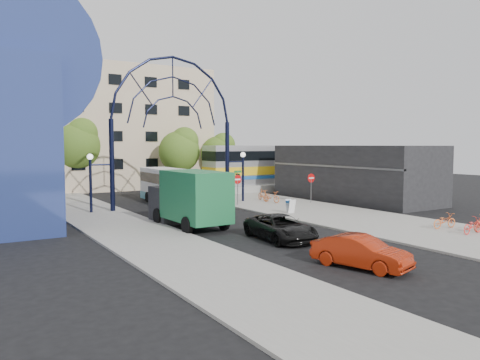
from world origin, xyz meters
TOP-DOWN VIEW (x-y plane):
  - ground at (0.00, 0.00)m, footprint 120.00×120.00m
  - sidewalk_east at (8.00, 4.00)m, footprint 8.00×56.00m
  - plaza_west at (-6.50, 6.00)m, footprint 5.00×50.00m
  - gateway_arch at (0.00, 14.00)m, footprint 13.64×0.44m
  - stop_sign at (4.80, 12.00)m, footprint 0.80×0.07m
  - do_not_enter_sign at (11.00, 10.00)m, footprint 0.76×0.07m
  - street_name_sign at (5.20, 12.60)m, footprint 0.70×0.70m
  - sandwich_board at (5.60, 5.98)m, footprint 0.55×0.61m
  - commercial_block_east at (16.00, 10.00)m, footprint 6.00×16.00m
  - apartment_block at (2.00, 34.97)m, footprint 20.00×12.10m
  - train_platform at (20.00, 22.00)m, footprint 32.00×5.00m
  - train_car at (20.00, 22.00)m, footprint 25.10×3.05m
  - tree_north_a at (6.12, 25.93)m, footprint 4.48×4.48m
  - tree_north_b at (-3.88, 29.93)m, footprint 5.12×5.12m
  - tree_north_c at (12.12, 27.93)m, footprint 4.16×4.16m
  - city_bus at (0.61, 15.27)m, footprint 2.88×11.03m
  - green_truck at (-2.87, 5.33)m, footprint 2.81×6.98m
  - black_suv at (-0.54, -0.98)m, footprint 2.72×5.08m
  - red_sedan at (-1.14, -7.25)m, footprint 2.49×4.31m
  - bike_near_a at (8.10, 11.79)m, footprint 1.01×1.93m
  - bike_near_b at (8.35, 13.42)m, footprint 0.57×1.68m
  - bike_far_a at (9.48, -3.81)m, footprint 1.78×0.82m
  - bike_far_c at (9.32, -5.69)m, footprint 1.77×0.67m

SIDE VIEW (x-z plane):
  - ground at x=0.00m, z-range 0.00..0.00m
  - sidewalk_east at x=8.00m, z-range 0.00..0.12m
  - plaza_west at x=-6.50m, z-range 0.00..0.12m
  - train_platform at x=20.00m, z-range 0.00..0.80m
  - bike_far_a at x=9.48m, z-range 0.12..1.02m
  - bike_far_c at x=9.32m, z-range 0.12..1.04m
  - bike_near_a at x=8.10m, z-range 0.12..1.08m
  - bike_near_b at x=8.35m, z-range 0.12..1.11m
  - red_sedan at x=-1.14m, z-range 0.00..1.34m
  - black_suv at x=-0.54m, z-range 0.00..1.36m
  - sandwich_board at x=5.60m, z-range 0.25..1.24m
  - city_bus at x=0.61m, z-range 0.07..3.07m
  - green_truck at x=-2.87m, z-range 0.00..3.49m
  - do_not_enter_sign at x=11.00m, z-range 0.74..3.22m
  - stop_sign at x=4.80m, z-range 0.74..3.24m
  - street_name_sign at x=5.20m, z-range 0.73..3.53m
  - commercial_block_east at x=16.00m, z-range 0.00..5.00m
  - train_car at x=20.00m, z-range 0.80..5.00m
  - tree_north_c at x=12.12m, z-range 1.03..7.53m
  - tree_north_a at x=6.12m, z-range 1.11..8.11m
  - tree_north_b at x=-3.88m, z-range 1.27..9.27m
  - apartment_block at x=2.00m, z-range 0.00..14.00m
  - gateway_arch at x=0.00m, z-range 2.51..14.61m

